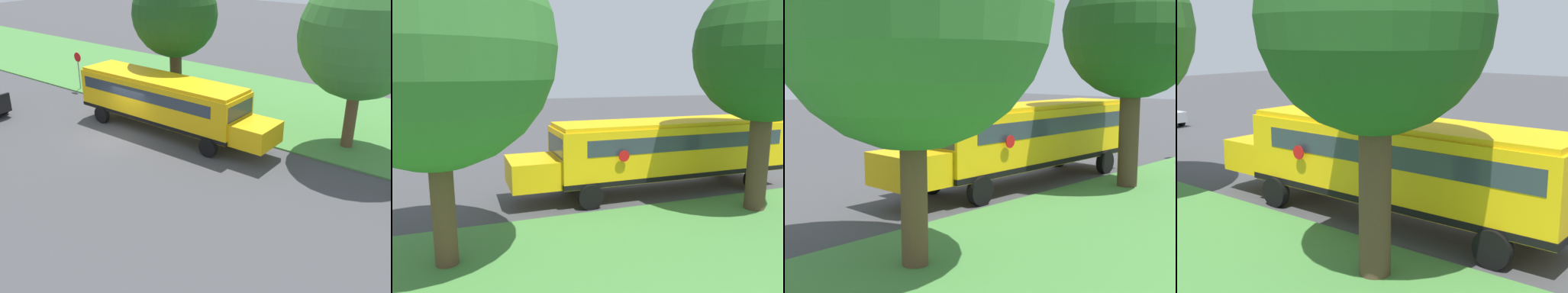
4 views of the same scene
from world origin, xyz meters
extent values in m
plane|color=#424244|center=(0.00, 0.00, 0.00)|extent=(120.00, 120.00, 0.00)
cube|color=yellow|center=(-2.27, 1.32, 1.90)|extent=(2.50, 10.50, 2.20)
cube|color=yellow|center=(-2.27, 7.52, 1.35)|extent=(2.20, 1.90, 1.10)
cube|color=yellow|center=(-2.27, 1.32, 3.08)|extent=(2.35, 10.29, 0.16)
cube|color=black|center=(-2.27, 1.32, 0.92)|extent=(2.54, 10.54, 0.20)
cube|color=#2D3842|center=(-2.27, 1.02, 2.36)|extent=(2.53, 9.24, 0.64)
cube|color=#2D3842|center=(-2.27, 6.52, 2.36)|extent=(2.25, 0.12, 0.80)
cylinder|color=red|center=(-3.70, 4.21, 2.05)|extent=(0.03, 0.44, 0.44)
cylinder|color=black|center=(-3.52, 5.52, 0.50)|extent=(0.30, 1.00, 1.00)
cylinder|color=black|center=(-1.02, 5.52, 0.50)|extent=(0.30, 1.00, 1.00)
cylinder|color=black|center=(-3.52, -2.35, 0.50)|extent=(0.30, 1.00, 1.00)
cylinder|color=black|center=(-1.02, -2.35, 0.50)|extent=(0.30, 1.00, 1.00)
cylinder|color=black|center=(3.70, 22.60, 0.32)|extent=(0.22, 0.64, 0.64)
cylinder|color=#4C3826|center=(-5.68, -0.39, 2.04)|extent=(0.75, 0.75, 4.07)
sphere|color=#1E4C1C|center=(-5.68, -0.39, 6.03)|extent=(5.21, 5.21, 5.21)
sphere|color=#1E4C1C|center=(-5.01, -0.09, 5.72)|extent=(3.46, 3.46, 3.46)
camera|label=1|loc=(16.08, 17.75, 10.09)|focal=42.00mm
camera|label=2|loc=(-16.77, 10.21, 5.21)|focal=35.00mm
camera|label=3|loc=(-15.88, 18.31, 4.56)|focal=50.00mm
camera|label=4|loc=(-15.09, -7.86, 5.63)|focal=50.00mm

